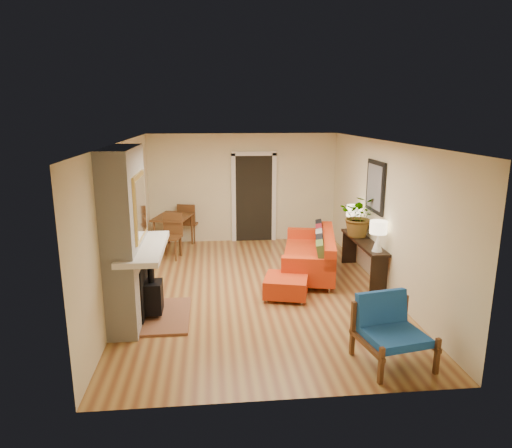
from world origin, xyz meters
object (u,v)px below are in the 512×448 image
Objects in this scene: blue_chair at (389,326)px; lamp_near at (378,232)px; sofa at (313,254)px; houseplant at (360,216)px; lamp_far at (354,215)px; console_table at (363,248)px; dining_table at (177,223)px; ottoman at (286,285)px.

blue_chair is 1.74× the size of lamp_near.
houseplant reaches higher than sofa.
lamp_far is at bearing 21.86° from sofa.
console_table is 0.63m from houseplant.
console_table is (3.65, -2.20, -0.05)m from dining_table.
lamp_far reaches higher than blue_chair.
blue_chair is 3.76m from lamp_far.
lamp_near is at bearing 73.77° from blue_chair.
dining_table is at bearing 123.82° from ottoman.
lamp_near is at bearing -38.46° from dining_table.
blue_chair is 0.51× the size of dining_table.
sofa is 3.30m from blue_chair.
dining_table is 4.26m from console_table.
blue_chair is at bearing -59.99° from dining_table.
lamp_near reaches higher than dining_table.
sofa is at bearing 176.99° from houseplant.
blue_chair reaches higher than console_table.
dining_table is 2.22× the size of houseplant.
blue_chair is 3.04m from console_table.
lamp_near reaches higher than console_table.
lamp_near is at bearing -48.96° from sofa.
blue_chair reaches higher than ottoman.
blue_chair is at bearing -101.35° from houseplant.
sofa is 3.35m from dining_table.
ottoman is at bearing -145.38° from houseplant.
ottoman is at bearing -122.23° from sofa.
lamp_near reaches higher than blue_chair.
sofa is 2.51× the size of blue_chair.
ottoman is at bearing -56.18° from dining_table.
ottoman is 0.93× the size of blue_chair.
sofa is 1.28× the size of console_table.
lamp_near is (1.62, 0.13, 0.85)m from ottoman.
ottoman is 0.47× the size of console_table.
dining_table is at bearing 145.77° from sofa.
sofa is at bearing -34.23° from dining_table.
lamp_far is 0.65× the size of houseplant.
console_table is at bearing -31.14° from dining_table.
lamp_near is 1.38m from lamp_far.
ottoman is 3.67m from dining_table.
sofa is at bearing -158.14° from lamp_far.
lamp_near is at bearing -90.00° from lamp_far.
lamp_near is 0.98m from houseplant.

